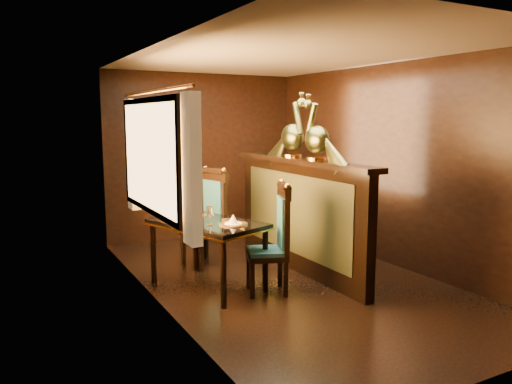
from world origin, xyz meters
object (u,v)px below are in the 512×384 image
chair_right (210,214)px  peacock_left (317,127)px  peacock_right (293,125)px  dining_table (207,228)px  chair_left (277,235)px

chair_right → peacock_left: (0.83, -1.10, 1.09)m
peacock_left → peacock_right: 0.51m
dining_table → peacock_left: size_ratio=1.93×
dining_table → chair_right: size_ratio=1.16×
peacock_left → chair_right: bearing=127.1°
dining_table → chair_right: chair_right is taller
chair_right → peacock_right: bearing=-50.9°
dining_table → peacock_left: (1.22, -0.28, 1.06)m
dining_table → chair_right: (0.39, 0.82, -0.02)m
peacock_left → dining_table: bearing=167.3°
peacock_left → peacock_right: bearing=90.0°
chair_right → peacock_right: 1.50m
chair_left → peacock_right: size_ratio=1.55×
chair_right → peacock_left: bearing=-68.3°
dining_table → peacock_left: 1.64m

